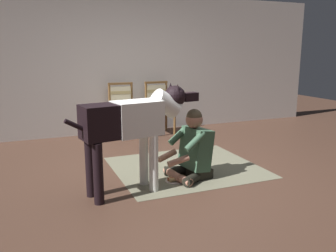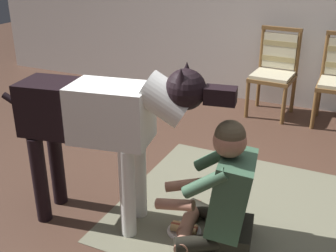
{
  "view_description": "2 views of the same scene",
  "coord_description": "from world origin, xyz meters",
  "px_view_note": "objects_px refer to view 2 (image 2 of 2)",
  "views": [
    {
      "loc": [
        -1.7,
        -3.83,
        1.56
      ],
      "look_at": [
        -0.22,
        -0.19,
        0.72
      ],
      "focal_mm": 37.73,
      "sensor_mm": 36.0,
      "label": 1
    },
    {
      "loc": [
        0.83,
        -2.33,
        1.84
      ],
      "look_at": [
        -0.22,
        -0.09,
        0.77
      ],
      "focal_mm": 45.27,
      "sensor_mm": 36.0,
      "label": 2
    }
  ],
  "objects_px": {
    "person_sitting_on_floor": "(223,193)",
    "hot_dog_on_plate": "(184,229)",
    "large_dog": "(104,119)",
    "dining_chair_left_of_pair": "(275,68)"
  },
  "relations": [
    {
      "from": "person_sitting_on_floor",
      "to": "large_dog",
      "type": "bearing_deg",
      "value": -170.23
    },
    {
      "from": "dining_chair_left_of_pair",
      "to": "large_dog",
      "type": "distance_m",
      "value": 2.7
    },
    {
      "from": "person_sitting_on_floor",
      "to": "large_dog",
      "type": "relative_size",
      "value": 0.55
    },
    {
      "from": "large_dog",
      "to": "dining_chair_left_of_pair",
      "type": "bearing_deg",
      "value": 77.64
    },
    {
      "from": "person_sitting_on_floor",
      "to": "hot_dog_on_plate",
      "type": "bearing_deg",
      "value": -170.23
    },
    {
      "from": "large_dog",
      "to": "hot_dog_on_plate",
      "type": "bearing_deg",
      "value": 9.77
    },
    {
      "from": "person_sitting_on_floor",
      "to": "dining_chair_left_of_pair",
      "type": "bearing_deg",
      "value": 95.08
    },
    {
      "from": "dining_chair_left_of_pair",
      "to": "hot_dog_on_plate",
      "type": "height_order",
      "value": "dining_chair_left_of_pair"
    },
    {
      "from": "large_dog",
      "to": "hot_dog_on_plate",
      "type": "height_order",
      "value": "large_dog"
    },
    {
      "from": "person_sitting_on_floor",
      "to": "hot_dog_on_plate",
      "type": "xyz_separation_m",
      "value": [
        -0.25,
        -0.04,
        -0.33
      ]
    }
  ]
}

